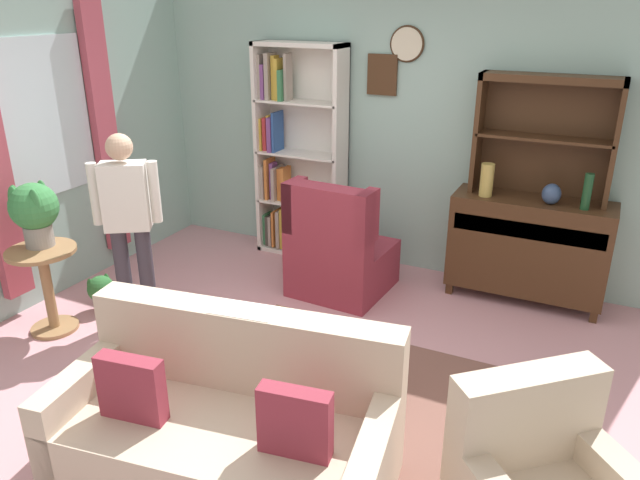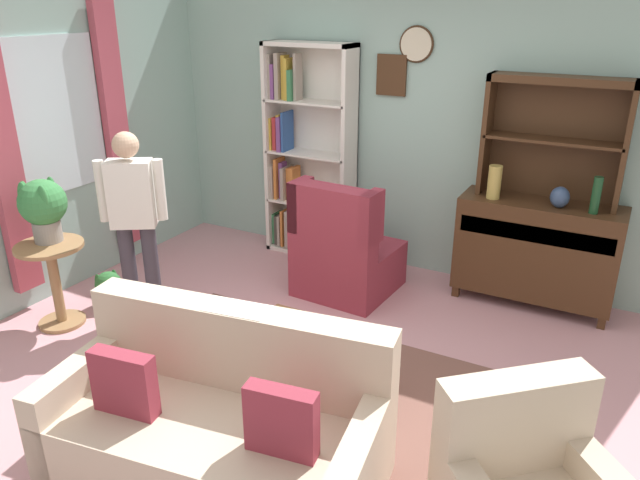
{
  "view_description": "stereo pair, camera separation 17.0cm",
  "coord_description": "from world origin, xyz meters",
  "px_view_note": "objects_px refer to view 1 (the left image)",
  "views": [
    {
      "loc": [
        1.76,
        -3.22,
        2.48
      ],
      "look_at": [
        0.1,
        0.2,
        0.95
      ],
      "focal_mm": 33.93,
      "sensor_mm": 36.0,
      "label": 1
    },
    {
      "loc": [
        1.91,
        -3.14,
        2.48
      ],
      "look_at": [
        0.1,
        0.2,
        0.95
      ],
      "focal_mm": 33.93,
      "sensor_mm": 36.0,
      "label": 2
    }
  ],
  "objects_px": {
    "wingback_chair": "(338,253)",
    "person_reading": "(128,218)",
    "sideboard_hutch": "(547,120)",
    "vase_round": "(551,194)",
    "bookshelf": "(293,155)",
    "plant_stand": "(46,281)",
    "coffee_table": "(310,342)",
    "vase_tall": "(487,180)",
    "bottle_wine": "(587,192)",
    "potted_plant_small": "(101,290)",
    "couch_floral": "(228,429)",
    "potted_plant_large": "(34,210)",
    "sideboard": "(528,245)",
    "book_stack": "(293,329)"
  },
  "relations": [
    {
      "from": "wingback_chair",
      "to": "person_reading",
      "type": "height_order",
      "value": "person_reading"
    },
    {
      "from": "sideboard_hutch",
      "to": "vase_round",
      "type": "bearing_deg",
      "value": -53.52
    },
    {
      "from": "bookshelf",
      "to": "wingback_chair",
      "type": "distance_m",
      "value": 1.25
    },
    {
      "from": "plant_stand",
      "to": "coffee_table",
      "type": "height_order",
      "value": "plant_stand"
    },
    {
      "from": "wingback_chair",
      "to": "vase_tall",
      "type": "bearing_deg",
      "value": 25.32
    },
    {
      "from": "bottle_wine",
      "to": "plant_stand",
      "type": "bearing_deg",
      "value": -150.19
    },
    {
      "from": "potted_plant_small",
      "to": "plant_stand",
      "type": "bearing_deg",
      "value": -105.06
    },
    {
      "from": "bookshelf",
      "to": "plant_stand",
      "type": "xyz_separation_m",
      "value": [
        -0.97,
        -2.28,
        -0.6
      ]
    },
    {
      "from": "sideboard_hutch",
      "to": "wingback_chair",
      "type": "distance_m",
      "value": 2.04
    },
    {
      "from": "bookshelf",
      "to": "couch_floral",
      "type": "xyz_separation_m",
      "value": [
        1.2,
        -3.0,
        -0.72
      ]
    },
    {
      "from": "vase_tall",
      "to": "wingback_chair",
      "type": "bearing_deg",
      "value": -154.68
    },
    {
      "from": "couch_floral",
      "to": "potted_plant_small",
      "type": "relative_size",
      "value": 6.11
    },
    {
      "from": "vase_round",
      "to": "plant_stand",
      "type": "distance_m",
      "value": 4.07
    },
    {
      "from": "potted_plant_small",
      "to": "bottle_wine",
      "type": "bearing_deg",
      "value": 25.36
    },
    {
      "from": "bookshelf",
      "to": "wingback_chair",
      "type": "height_order",
      "value": "bookshelf"
    },
    {
      "from": "potted_plant_large",
      "to": "coffee_table",
      "type": "relative_size",
      "value": 0.62
    },
    {
      "from": "sideboard",
      "to": "sideboard_hutch",
      "type": "height_order",
      "value": "sideboard_hutch"
    },
    {
      "from": "bottle_wine",
      "to": "person_reading",
      "type": "height_order",
      "value": "person_reading"
    },
    {
      "from": "wingback_chair",
      "to": "plant_stand",
      "type": "distance_m",
      "value": 2.39
    },
    {
      "from": "sideboard_hutch",
      "to": "wingback_chair",
      "type": "height_order",
      "value": "sideboard_hutch"
    },
    {
      "from": "sideboard_hutch",
      "to": "book_stack",
      "type": "height_order",
      "value": "sideboard_hutch"
    },
    {
      "from": "bookshelf",
      "to": "book_stack",
      "type": "relative_size",
      "value": 10.35
    },
    {
      "from": "sideboard",
      "to": "potted_plant_large",
      "type": "distance_m",
      "value": 4.01
    },
    {
      "from": "potted_plant_large",
      "to": "person_reading",
      "type": "relative_size",
      "value": 0.32
    },
    {
      "from": "coffee_table",
      "to": "book_stack",
      "type": "xyz_separation_m",
      "value": [
        -0.1,
        -0.06,
        0.1
      ]
    },
    {
      "from": "bookshelf",
      "to": "couch_floral",
      "type": "relative_size",
      "value": 1.1
    },
    {
      "from": "potted_plant_small",
      "to": "person_reading",
      "type": "bearing_deg",
      "value": -2.28
    },
    {
      "from": "book_stack",
      "to": "vase_round",
      "type": "bearing_deg",
      "value": 56.33
    },
    {
      "from": "bookshelf",
      "to": "potted_plant_large",
      "type": "xyz_separation_m",
      "value": [
        -1.03,
        -2.23,
        -0.04
      ]
    },
    {
      "from": "person_reading",
      "to": "book_stack",
      "type": "xyz_separation_m",
      "value": [
        1.57,
        -0.25,
        -0.45
      ]
    },
    {
      "from": "potted_plant_large",
      "to": "sideboard",
      "type": "bearing_deg",
      "value": 32.65
    },
    {
      "from": "bookshelf",
      "to": "potted_plant_small",
      "type": "bearing_deg",
      "value": -114.65
    },
    {
      "from": "vase_tall",
      "to": "book_stack",
      "type": "bearing_deg",
      "value": -112.11
    },
    {
      "from": "wingback_chair",
      "to": "sideboard",
      "type": "bearing_deg",
      "value": 22.0
    },
    {
      "from": "bottle_wine",
      "to": "plant_stand",
      "type": "distance_m",
      "value": 4.29
    },
    {
      "from": "potted_plant_small",
      "to": "bookshelf",
      "type": "bearing_deg",
      "value": 65.35
    },
    {
      "from": "potted_plant_small",
      "to": "coffee_table",
      "type": "relative_size",
      "value": 0.39
    },
    {
      "from": "coffee_table",
      "to": "book_stack",
      "type": "bearing_deg",
      "value": -149.0
    },
    {
      "from": "sideboard",
      "to": "potted_plant_large",
      "type": "bearing_deg",
      "value": -147.35
    },
    {
      "from": "plant_stand",
      "to": "person_reading",
      "type": "distance_m",
      "value": 0.82
    },
    {
      "from": "vase_tall",
      "to": "vase_round",
      "type": "height_order",
      "value": "vase_tall"
    },
    {
      "from": "potted_plant_small",
      "to": "book_stack",
      "type": "xyz_separation_m",
      "value": [
        1.99,
        -0.27,
        0.27
      ]
    },
    {
      "from": "sideboard_hutch",
      "to": "plant_stand",
      "type": "height_order",
      "value": "sideboard_hutch"
    },
    {
      "from": "bottle_wine",
      "to": "coffee_table",
      "type": "xyz_separation_m",
      "value": [
        -1.48,
        -1.9,
        -0.71
      ]
    },
    {
      "from": "bookshelf",
      "to": "vase_round",
      "type": "xyz_separation_m",
      "value": [
        2.45,
        -0.15,
        -0.03
      ]
    },
    {
      "from": "potted_plant_small",
      "to": "sideboard",
      "type": "bearing_deg",
      "value": 29.26
    },
    {
      "from": "bookshelf",
      "to": "vase_tall",
      "type": "distance_m",
      "value": 1.94
    },
    {
      "from": "bookshelf",
      "to": "plant_stand",
      "type": "height_order",
      "value": "bookshelf"
    },
    {
      "from": "potted_plant_large",
      "to": "potted_plant_small",
      "type": "relative_size",
      "value": 1.6
    },
    {
      "from": "vase_round",
      "to": "wingback_chair",
      "type": "relative_size",
      "value": 0.16
    }
  ]
}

